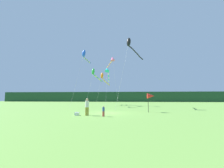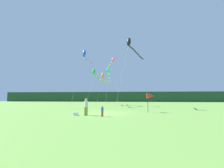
# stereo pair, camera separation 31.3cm
# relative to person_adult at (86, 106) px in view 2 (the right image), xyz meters

# --- Properties ---
(ground_plane) EXTENTS (120.00, 120.00, 0.00)m
(ground_plane) POSITION_rel_person_adult_xyz_m (1.91, 2.56, -1.02)
(ground_plane) COLOR #6B9E42
(distant_treeline) EXTENTS (108.00, 3.69, 4.34)m
(distant_treeline) POSITION_rel_person_adult_xyz_m (1.91, 47.56, 1.16)
(distant_treeline) COLOR #1E4228
(distant_treeline) RESTS_ON ground
(person_adult) EXTENTS (0.40, 0.40, 1.82)m
(person_adult) POSITION_rel_person_adult_xyz_m (0.00, 0.00, 0.00)
(person_adult) COLOR olive
(person_adult) RESTS_ON ground
(person_child) EXTENTS (0.24, 0.24, 1.08)m
(person_child) POSITION_rel_person_adult_xyz_m (1.86, -0.58, -0.41)
(person_child) COLOR #B23338
(person_child) RESTS_ON ground
(cooler_box) EXTENTS (0.41, 0.40, 0.32)m
(cooler_box) POSITION_rel_person_adult_xyz_m (-1.12, 0.06, -0.86)
(cooler_box) COLOR silver
(cooler_box) RESTS_ON ground
(banner_flag_pole) EXTENTS (0.90, 0.70, 2.57)m
(banner_flag_pole) POSITION_rel_person_adult_xyz_m (7.41, 3.87, 1.07)
(banner_flag_pole) COLOR black
(banner_flag_pole) RESTS_ON ground
(kite_orange) EXTENTS (2.35, 8.12, 8.16)m
(kite_orange) POSITION_rel_person_adult_xyz_m (-1.38, 19.70, 6.01)
(kite_orange) COLOR #B2B2B2
(kite_orange) RESTS_ON ground
(kite_blue) EXTENTS (1.91, 7.36, 12.21)m
(kite_blue) POSITION_rel_person_adult_xyz_m (-4.55, 13.67, 10.12)
(kite_blue) COLOR #B2B2B2
(kite_blue) RESTS_ON ground
(kite_green) EXTENTS (2.33, 8.90, 9.24)m
(kite_green) POSITION_rel_person_adult_xyz_m (-3.57, 19.25, 7.06)
(kite_green) COLOR #B2B2B2
(kite_green) RESTS_ON ground
(kite_black) EXTENTS (5.36, 8.23, 12.88)m
(kite_black) POSITION_rel_person_adult_xyz_m (5.14, 10.20, 10.64)
(kite_black) COLOR #B2B2B2
(kite_black) RESTS_ON ground
(kite_rainbow) EXTENTS (3.53, 6.81, 11.53)m
(kite_rainbow) POSITION_rel_person_adult_xyz_m (1.12, 17.00, 9.71)
(kite_rainbow) COLOR #B2B2B2
(kite_rainbow) RESTS_ON ground
(kite_cyan) EXTENTS (1.17, 10.50, 9.14)m
(kite_cyan) POSITION_rel_person_adult_xyz_m (0.01, 17.50, 7.20)
(kite_cyan) COLOR #B2B2B2
(kite_cyan) RESTS_ON ground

